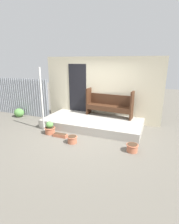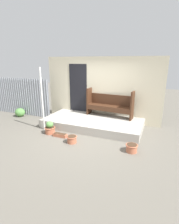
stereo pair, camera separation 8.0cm
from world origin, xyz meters
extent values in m
plane|color=#666056|center=(0.00, 0.00, 0.00)|extent=(24.00, 24.00, 0.00)
cube|color=#A8A399|center=(-0.08, 0.86, 0.15)|extent=(3.68, 1.72, 0.30)
cube|color=beige|center=(-0.08, 1.75, 1.30)|extent=(4.88, 0.06, 2.60)
cube|color=black|center=(-1.10, 1.71, 1.31)|extent=(0.80, 0.02, 2.00)
cube|color=gray|center=(-3.76, 1.14, 0.84)|extent=(3.07, 0.02, 1.69)
cylinder|color=#979CA5|center=(-4.98, 1.12, 0.84)|extent=(0.04, 0.04, 1.69)
cylinder|color=#979CA5|center=(-4.86, 1.12, 0.84)|extent=(0.04, 0.04, 1.69)
cylinder|color=#979CA5|center=(-4.74, 1.12, 0.84)|extent=(0.04, 0.04, 1.69)
cylinder|color=#979CA5|center=(-4.61, 1.12, 0.84)|extent=(0.04, 0.04, 1.69)
cylinder|color=#979CA5|center=(-4.49, 1.12, 0.84)|extent=(0.04, 0.04, 1.69)
cylinder|color=#979CA5|center=(-4.37, 1.12, 0.84)|extent=(0.04, 0.04, 1.69)
cylinder|color=#979CA5|center=(-4.25, 1.12, 0.84)|extent=(0.04, 0.04, 1.69)
cylinder|color=#979CA5|center=(-4.12, 1.12, 0.84)|extent=(0.04, 0.04, 1.69)
cylinder|color=#979CA5|center=(-4.00, 1.12, 0.84)|extent=(0.04, 0.04, 1.69)
cylinder|color=#979CA5|center=(-3.88, 1.12, 0.84)|extent=(0.04, 0.04, 1.69)
cylinder|color=#979CA5|center=(-3.76, 1.12, 0.84)|extent=(0.04, 0.04, 1.69)
cylinder|color=#979CA5|center=(-3.63, 1.12, 0.84)|extent=(0.04, 0.04, 1.69)
cylinder|color=#979CA5|center=(-3.51, 1.12, 0.84)|extent=(0.04, 0.04, 1.69)
cylinder|color=#979CA5|center=(-3.39, 1.12, 0.84)|extent=(0.04, 0.04, 1.69)
cylinder|color=#979CA5|center=(-3.26, 1.12, 0.84)|extent=(0.04, 0.04, 1.69)
cylinder|color=#979CA5|center=(-3.14, 1.12, 0.84)|extent=(0.04, 0.04, 1.69)
cylinder|color=#979CA5|center=(-3.02, 1.12, 0.84)|extent=(0.04, 0.04, 1.69)
cylinder|color=#979CA5|center=(-2.90, 1.12, 0.84)|extent=(0.04, 0.04, 1.69)
cylinder|color=#979CA5|center=(-2.77, 1.12, 0.84)|extent=(0.04, 0.04, 1.69)
cylinder|color=#979CA5|center=(-2.65, 1.12, 0.84)|extent=(0.04, 0.04, 1.69)
cylinder|color=#979CA5|center=(-2.53, 1.12, 0.84)|extent=(0.04, 0.04, 1.69)
cylinder|color=#979CA5|center=(-2.41, 1.12, 0.84)|extent=(0.04, 0.04, 1.69)
cylinder|color=#979CA5|center=(-2.28, 1.12, 0.84)|extent=(0.04, 0.04, 1.69)
cylinder|color=silver|center=(-1.63, -0.08, 1.12)|extent=(0.06, 0.06, 2.23)
cube|color=#422616|center=(-0.50, 1.53, 0.83)|extent=(0.09, 0.40, 1.07)
cube|color=#422616|center=(1.28, 1.38, 0.83)|extent=(0.09, 0.40, 1.07)
cube|color=#422616|center=(0.39, 1.45, 0.72)|extent=(1.76, 0.55, 0.04)
cube|color=#422616|center=(0.37, 1.27, 0.62)|extent=(1.72, 0.18, 0.16)
cube|color=#422616|center=(0.40, 1.63, 0.94)|extent=(1.72, 0.19, 0.41)
cylinder|color=#B76647|center=(-1.22, -0.31, 0.11)|extent=(0.33, 0.33, 0.22)
torus|color=#B76647|center=(-1.22, -0.31, 0.21)|extent=(0.37, 0.37, 0.02)
cylinder|color=#422D1E|center=(-1.22, -0.31, 0.23)|extent=(0.30, 0.30, 0.01)
ellipsoid|color=#599347|center=(-1.22, -0.31, 0.33)|extent=(0.25, 0.25, 0.22)
cylinder|color=#B76647|center=(-0.18, -0.66, 0.10)|extent=(0.28, 0.28, 0.21)
torus|color=#B76647|center=(-0.18, -0.66, 0.20)|extent=(0.33, 0.33, 0.02)
cylinder|color=#422D1E|center=(-0.18, -0.66, 0.21)|extent=(0.26, 0.26, 0.01)
cylinder|color=#B76647|center=(1.62, -0.53, 0.11)|extent=(0.30, 0.30, 0.21)
torus|color=#B76647|center=(1.62, -0.53, 0.20)|extent=(0.34, 0.34, 0.02)
cylinder|color=#422D1E|center=(1.62, -0.53, 0.22)|extent=(0.28, 0.28, 0.01)
cube|color=#B76647|center=(-0.75, -0.42, 0.05)|extent=(0.48, 0.16, 0.11)
cube|color=#422D1E|center=(-0.75, -0.42, 0.11)|extent=(0.43, 0.14, 0.01)
ellipsoid|color=#599347|center=(-3.60, 0.80, 0.19)|extent=(0.45, 0.41, 0.38)
camera|label=1|loc=(2.12, -5.02, 2.44)|focal=28.00mm
camera|label=2|loc=(2.20, -4.99, 2.44)|focal=28.00mm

